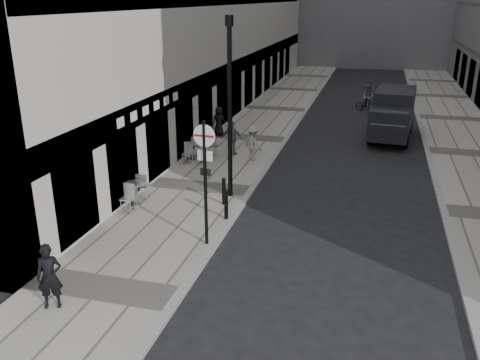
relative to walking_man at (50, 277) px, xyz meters
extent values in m
cube|color=#A59E95|center=(0.71, 16.36, -0.87)|extent=(4.00, 60.00, 0.12)
cube|color=#A59E95|center=(11.71, 16.36, -0.87)|extent=(4.00, 60.00, 0.12)
imported|color=black|center=(0.00, 0.00, 0.00)|extent=(0.70, 0.60, 1.63)
cylinder|color=black|center=(2.51, 4.09, 1.08)|extent=(0.10, 0.10, 3.79)
cylinder|color=white|center=(2.51, 4.09, 2.54)|extent=(0.65, 0.10, 0.65)
cube|color=#B21414|center=(2.51, 4.07, 2.54)|extent=(0.60, 0.07, 0.07)
cube|color=white|center=(2.51, 4.12, 1.95)|extent=(0.46, 0.07, 0.30)
cylinder|color=black|center=(2.11, 8.07, 2.29)|extent=(0.17, 0.17, 6.22)
cylinder|color=black|center=(2.11, 8.07, 5.45)|extent=(0.29, 0.29, 0.36)
cylinder|color=black|center=(2.56, 6.00, -0.32)|extent=(0.13, 0.13, 0.98)
cylinder|color=black|center=(2.12, 7.19, -0.35)|extent=(0.13, 0.13, 0.94)
cylinder|color=black|center=(6.98, 17.00, -0.54)|extent=(0.35, 0.80, 0.78)
cylinder|color=black|center=(8.69, 16.83, -0.54)|extent=(0.35, 0.80, 0.78)
cylinder|color=black|center=(7.31, 20.30, -0.54)|extent=(0.35, 0.80, 0.78)
cylinder|color=black|center=(9.01, 20.13, -0.54)|extent=(0.35, 0.80, 0.78)
cube|color=black|center=(8.08, 19.44, 0.58)|extent=(2.28, 3.68, 1.95)
cube|color=black|center=(7.83, 16.82, 0.28)|extent=(2.11, 1.94, 1.37)
cube|color=#1E2328|center=(7.76, 16.09, 0.67)|extent=(1.73, 0.51, 0.72)
imported|color=black|center=(6.58, 25.17, -0.51)|extent=(1.72, 1.20, 0.86)
imported|color=#5E5F63|center=(6.58, 25.17, 0.02)|extent=(0.97, 0.89, 1.62)
imported|color=slate|center=(0.77, 13.08, 0.00)|extent=(1.01, 0.54, 1.63)
imported|color=gray|center=(1.89, 12.52, -0.01)|extent=(1.20, 1.08, 1.62)
imported|color=black|center=(-0.89, 16.31, -0.05)|extent=(0.79, 0.55, 1.53)
cylinder|color=silver|center=(-0.79, 11.89, -0.80)|extent=(0.46, 0.46, 0.03)
cylinder|color=silver|center=(-0.79, 11.89, -0.42)|extent=(0.06, 0.06, 0.78)
cylinder|color=silver|center=(-0.79, 11.89, -0.03)|extent=(0.73, 0.73, 0.03)
cylinder|color=silver|center=(-0.88, 6.33, -0.80)|extent=(0.48, 0.48, 0.03)
cylinder|color=silver|center=(-0.88, 6.33, -0.40)|extent=(0.07, 0.07, 0.80)
cylinder|color=silver|center=(-0.88, 6.33, 0.00)|extent=(0.76, 0.76, 0.03)
cylinder|color=#ABABAE|center=(-0.09, 12.09, -0.80)|extent=(0.46, 0.46, 0.03)
cylinder|color=#ABABAE|center=(-0.09, 12.09, -0.42)|extent=(0.06, 0.06, 0.77)
cylinder|color=#ABABAE|center=(-0.09, 12.09, -0.03)|extent=(0.73, 0.73, 0.03)
camera|label=1|loc=(7.05, -8.93, 6.21)|focal=38.00mm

